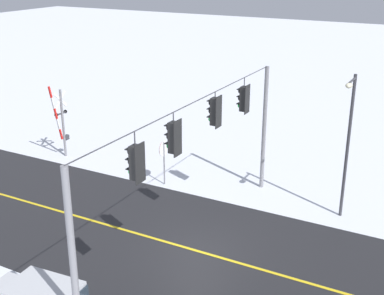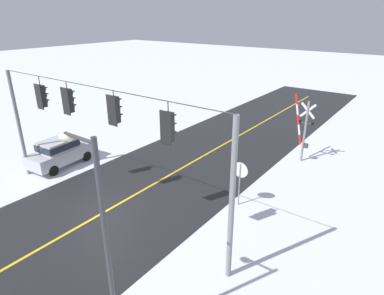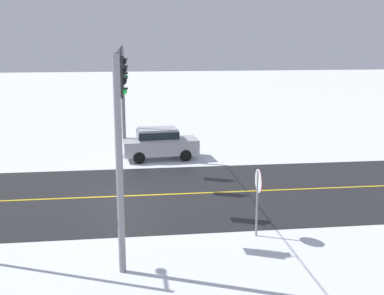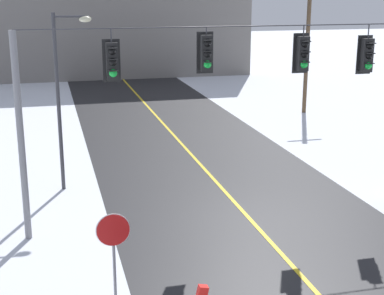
# 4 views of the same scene
# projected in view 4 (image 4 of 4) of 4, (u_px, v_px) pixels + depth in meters

# --- Properties ---
(ground_plane) EXTENTS (160.00, 160.00, 0.00)m
(ground_plane) POSITION_uv_depth(u_px,v_px,m) (247.00, 216.00, 19.23)
(ground_plane) COLOR silver
(road_asphalt) EXTENTS (9.00, 80.00, 0.01)m
(road_asphalt) POSITION_uv_depth(u_px,v_px,m) (200.00, 165.00, 24.84)
(road_asphalt) COLOR black
(road_asphalt) RESTS_ON ground
(lane_centre_line) EXTENTS (0.14, 72.00, 0.01)m
(lane_centre_line) POSITION_uv_depth(u_px,v_px,m) (200.00, 164.00, 24.83)
(lane_centre_line) COLOR gold
(lane_centre_line) RESTS_ON ground
(signal_span) EXTENTS (14.20, 0.47, 6.22)m
(signal_span) POSITION_uv_depth(u_px,v_px,m) (251.00, 85.00, 18.04)
(signal_span) COLOR gray
(signal_span) RESTS_ON ground
(stop_sign) EXTENTS (0.80, 0.09, 2.35)m
(stop_sign) POSITION_uv_depth(u_px,v_px,m) (113.00, 239.00, 13.38)
(stop_sign) COLOR gray
(stop_sign) RESTS_ON ground
(streetlamp_near) EXTENTS (1.39, 0.28, 6.50)m
(streetlamp_near) POSITION_uv_depth(u_px,v_px,m) (63.00, 86.00, 20.87)
(streetlamp_near) COLOR #38383D
(streetlamp_near) RESTS_ON ground
(utility_pole) EXTENTS (1.80, 0.24, 7.83)m
(utility_pole) POSITION_uv_depth(u_px,v_px,m) (307.00, 45.00, 34.20)
(utility_pole) COLOR brown
(utility_pole) RESTS_ON ground
(building_distant) EXTENTS (25.38, 15.57, 11.48)m
(building_distant) POSITION_uv_depth(u_px,v_px,m) (92.00, 5.00, 53.17)
(building_distant) COLOR slate
(building_distant) RESTS_ON ground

